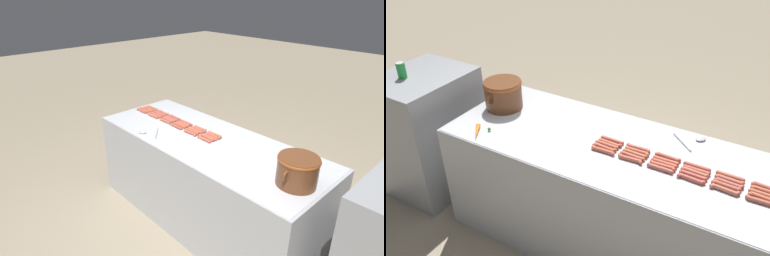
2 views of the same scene
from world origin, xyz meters
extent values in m
plane|color=gray|center=(0.00, 0.00, 0.00)|extent=(20.00, 20.00, 0.00)
cube|color=#ADAFB5|center=(0.00, 0.00, 0.43)|extent=(0.87, 2.23, 0.85)
cube|color=silver|center=(0.00, 0.00, 0.86)|extent=(0.85, 2.19, 0.00)
cylinder|color=#B25943|center=(-0.10, -0.95, 0.87)|extent=(0.03, 0.14, 0.03)
sphere|color=#B25943|center=(-0.10, -1.02, 0.87)|extent=(0.03, 0.03, 0.03)
sphere|color=#B25943|center=(-0.09, -0.88, 0.87)|extent=(0.03, 0.03, 0.03)
cylinder|color=#BB5D44|center=(-0.10, -0.76, 0.87)|extent=(0.04, 0.14, 0.03)
sphere|color=#BB5D44|center=(-0.09, -0.83, 0.87)|extent=(0.03, 0.03, 0.03)
sphere|color=#BB5D44|center=(-0.10, -0.69, 0.87)|extent=(0.03, 0.03, 0.03)
cylinder|color=#B75042|center=(-0.10, -0.57, 0.87)|extent=(0.04, 0.14, 0.03)
sphere|color=#B75042|center=(-0.09, -0.64, 0.87)|extent=(0.03, 0.03, 0.03)
sphere|color=#B75042|center=(-0.10, -0.50, 0.87)|extent=(0.03, 0.03, 0.03)
cylinder|color=#B15545|center=(-0.09, -0.38, 0.87)|extent=(0.03, 0.14, 0.03)
sphere|color=#B15545|center=(-0.09, -0.45, 0.87)|extent=(0.03, 0.03, 0.03)
sphere|color=#B15545|center=(-0.09, -0.31, 0.87)|extent=(0.03, 0.03, 0.03)
cylinder|color=#BA5541|center=(-0.09, -0.19, 0.87)|extent=(0.04, 0.14, 0.03)
sphere|color=#BA5541|center=(-0.10, -0.26, 0.87)|extent=(0.03, 0.03, 0.03)
sphere|color=#BA5541|center=(-0.09, -0.12, 0.87)|extent=(0.03, 0.03, 0.03)
cylinder|color=#BE5641|center=(-0.10, 0.00, 0.87)|extent=(0.03, 0.14, 0.03)
sphere|color=#BE5641|center=(-0.10, -0.07, 0.87)|extent=(0.03, 0.03, 0.03)
sphere|color=#BE5641|center=(-0.09, 0.07, 0.87)|extent=(0.03, 0.03, 0.03)
cylinder|color=#BC573E|center=(-0.06, -0.96, 0.87)|extent=(0.03, 0.14, 0.03)
sphere|color=#BC573E|center=(-0.06, -1.03, 0.87)|extent=(0.03, 0.03, 0.03)
sphere|color=#BC573E|center=(-0.06, -0.89, 0.87)|extent=(0.03, 0.03, 0.03)
cylinder|color=#B05545|center=(-0.06, -0.76, 0.87)|extent=(0.03, 0.14, 0.03)
sphere|color=#B05545|center=(-0.06, -0.83, 0.87)|extent=(0.03, 0.03, 0.03)
sphere|color=#B05545|center=(-0.06, -0.69, 0.87)|extent=(0.03, 0.03, 0.03)
cylinder|color=#B45046|center=(-0.06, -0.57, 0.87)|extent=(0.03, 0.14, 0.03)
sphere|color=#B45046|center=(-0.06, -0.64, 0.87)|extent=(0.03, 0.03, 0.03)
sphere|color=#B45046|center=(-0.06, -0.50, 0.87)|extent=(0.03, 0.03, 0.03)
cylinder|color=#BA533F|center=(-0.06, -0.38, 0.87)|extent=(0.03, 0.14, 0.03)
sphere|color=#BA533F|center=(-0.06, -0.45, 0.87)|extent=(0.03, 0.03, 0.03)
sphere|color=#BA533F|center=(-0.06, -0.31, 0.87)|extent=(0.03, 0.03, 0.03)
cylinder|color=#B25346|center=(-0.06, -0.19, 0.87)|extent=(0.03, 0.14, 0.03)
sphere|color=#B25346|center=(-0.06, -0.26, 0.87)|extent=(0.03, 0.03, 0.03)
sphere|color=#B25346|center=(-0.06, -0.12, 0.87)|extent=(0.03, 0.03, 0.03)
cylinder|color=#B95B3E|center=(-0.06, 0.01, 0.87)|extent=(0.04, 0.14, 0.03)
sphere|color=#B95B3E|center=(-0.06, -0.06, 0.87)|extent=(0.03, 0.03, 0.03)
sphere|color=#B95B3E|center=(-0.07, 0.08, 0.87)|extent=(0.03, 0.03, 0.03)
cylinder|color=#B15C40|center=(-0.03, -0.95, 0.87)|extent=(0.03, 0.14, 0.03)
sphere|color=#B15C40|center=(-0.03, -1.02, 0.87)|extent=(0.03, 0.03, 0.03)
sphere|color=#B15C40|center=(-0.03, -0.88, 0.87)|extent=(0.03, 0.03, 0.03)
cylinder|color=#B34F45|center=(-0.03, -0.76, 0.87)|extent=(0.04, 0.14, 0.03)
sphere|color=#B34F45|center=(-0.02, -0.83, 0.87)|extent=(0.03, 0.03, 0.03)
sphere|color=#B34F45|center=(-0.03, -0.69, 0.87)|extent=(0.03, 0.03, 0.03)
cylinder|color=#B55D45|center=(-0.03, -0.57, 0.87)|extent=(0.03, 0.14, 0.03)
sphere|color=#B55D45|center=(-0.02, -0.64, 0.87)|extent=(0.03, 0.03, 0.03)
sphere|color=#B55D45|center=(-0.03, -0.50, 0.87)|extent=(0.03, 0.03, 0.03)
cylinder|color=#B9523E|center=(-0.03, -0.38, 0.87)|extent=(0.03, 0.14, 0.03)
sphere|color=#B9523E|center=(-0.03, -0.45, 0.87)|extent=(0.03, 0.03, 0.03)
sphere|color=#B9523E|center=(-0.03, -0.31, 0.87)|extent=(0.03, 0.03, 0.03)
cylinder|color=#B95A3E|center=(-0.03, -0.19, 0.87)|extent=(0.03, 0.14, 0.03)
sphere|color=#B95A3E|center=(-0.03, -0.26, 0.87)|extent=(0.03, 0.03, 0.03)
sphere|color=#B95A3E|center=(-0.03, -0.12, 0.87)|extent=(0.03, 0.03, 0.03)
cylinder|color=#BA5341|center=(-0.03, 0.01, 0.87)|extent=(0.03, 0.14, 0.03)
sphere|color=#BA5341|center=(-0.02, -0.06, 0.87)|extent=(0.03, 0.03, 0.03)
sphere|color=#BA5341|center=(-0.03, 0.08, 0.87)|extent=(0.03, 0.03, 0.03)
cylinder|color=#BD593E|center=(0.01, -0.96, 0.87)|extent=(0.03, 0.14, 0.03)
sphere|color=#BD593E|center=(0.01, -1.03, 0.87)|extent=(0.03, 0.03, 0.03)
sphere|color=#BD593E|center=(0.00, -0.89, 0.87)|extent=(0.03, 0.03, 0.03)
cylinder|color=#B45D45|center=(0.01, -0.76, 0.87)|extent=(0.03, 0.14, 0.03)
sphere|color=#B45D45|center=(0.01, -0.83, 0.87)|extent=(0.03, 0.03, 0.03)
sphere|color=#B45D45|center=(0.00, -0.69, 0.87)|extent=(0.03, 0.03, 0.03)
cylinder|color=#B45045|center=(0.00, -0.57, 0.87)|extent=(0.03, 0.14, 0.03)
sphere|color=#B45045|center=(0.00, -0.64, 0.87)|extent=(0.03, 0.03, 0.03)
sphere|color=#B45045|center=(0.00, -0.50, 0.87)|extent=(0.03, 0.03, 0.03)
cylinder|color=#BE573D|center=(0.00, -0.38, 0.87)|extent=(0.03, 0.14, 0.03)
sphere|color=#BE573D|center=(0.00, -0.45, 0.87)|extent=(0.03, 0.03, 0.03)
sphere|color=#BE573D|center=(0.00, -0.31, 0.87)|extent=(0.03, 0.03, 0.03)
cylinder|color=#B5583D|center=(0.01, -0.19, 0.87)|extent=(0.03, 0.14, 0.03)
sphere|color=#B5583D|center=(0.00, -0.26, 0.87)|extent=(0.03, 0.03, 0.03)
sphere|color=#B5583D|center=(0.01, -0.12, 0.87)|extent=(0.03, 0.03, 0.03)
cylinder|color=#B95940|center=(0.00, 0.00, 0.87)|extent=(0.03, 0.14, 0.03)
sphere|color=#B95940|center=(0.01, -0.07, 0.87)|extent=(0.03, 0.03, 0.03)
sphere|color=#B95940|center=(0.00, 0.07, 0.87)|extent=(0.03, 0.03, 0.03)
cylinder|color=#B45142|center=(0.04, -0.96, 0.87)|extent=(0.04, 0.14, 0.03)
sphere|color=#B45142|center=(0.04, -1.03, 0.87)|extent=(0.03, 0.03, 0.03)
sphere|color=#B45142|center=(0.04, -0.88, 0.87)|extent=(0.03, 0.03, 0.03)
cylinder|color=#BC5943|center=(0.04, -0.76, 0.87)|extent=(0.03, 0.14, 0.03)
sphere|color=#BC5943|center=(0.04, -0.83, 0.87)|extent=(0.03, 0.03, 0.03)
sphere|color=#BC5943|center=(0.04, -0.69, 0.87)|extent=(0.03, 0.03, 0.03)
cylinder|color=#B3563E|center=(0.04, -0.56, 0.87)|extent=(0.03, 0.14, 0.03)
sphere|color=#B3563E|center=(0.04, -0.64, 0.87)|extent=(0.03, 0.03, 0.03)
sphere|color=#B3563E|center=(0.04, -0.49, 0.87)|extent=(0.03, 0.03, 0.03)
cylinder|color=#B05140|center=(0.04, -0.38, 0.87)|extent=(0.03, 0.14, 0.03)
sphere|color=#B05140|center=(0.04, -0.45, 0.87)|extent=(0.03, 0.03, 0.03)
sphere|color=#B05140|center=(0.04, -0.31, 0.87)|extent=(0.03, 0.03, 0.03)
cylinder|color=#B35244|center=(0.04, -0.18, 0.87)|extent=(0.03, 0.14, 0.03)
sphere|color=#B35244|center=(0.04, -0.25, 0.87)|extent=(0.03, 0.03, 0.03)
sphere|color=#B35244|center=(0.04, -0.11, 0.87)|extent=(0.03, 0.03, 0.03)
cylinder|color=#BE5843|center=(0.04, 0.00, 0.87)|extent=(0.03, 0.14, 0.03)
sphere|color=#BE5843|center=(0.04, -0.07, 0.87)|extent=(0.03, 0.03, 0.03)
sphere|color=#BE5843|center=(0.04, 0.07, 0.87)|extent=(0.03, 0.03, 0.03)
cylinder|color=brown|center=(0.06, 0.92, 0.96)|extent=(0.28, 0.28, 0.21)
torus|color=#9E4A1B|center=(0.06, 0.92, 1.05)|extent=(0.29, 0.29, 0.03)
torus|color=brown|center=(-0.07, 0.92, 0.98)|extent=(0.08, 0.02, 0.08)
torus|color=brown|center=(0.20, 0.92, 0.98)|extent=(0.08, 0.02, 0.08)
cylinder|color=#B7B7BC|center=(0.26, -0.40, 0.86)|extent=(0.16, 0.17, 0.01)
ellipsoid|color=#B7B7BC|center=(0.35, -0.50, 0.87)|extent=(0.09, 0.08, 0.02)
cone|color=orange|center=(-0.33, 0.84, 0.87)|extent=(0.16, 0.12, 0.03)
sphere|color=#387F2D|center=(-0.26, 0.79, 0.87)|extent=(0.02, 0.02, 0.02)
camera|label=1|loc=(1.88, 1.82, 2.12)|focal=30.37mm
camera|label=2|loc=(-2.01, -0.94, 2.34)|focal=38.32mm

